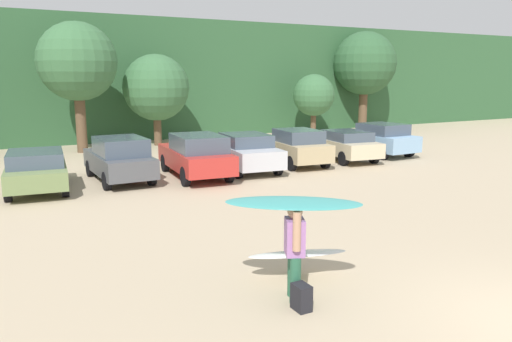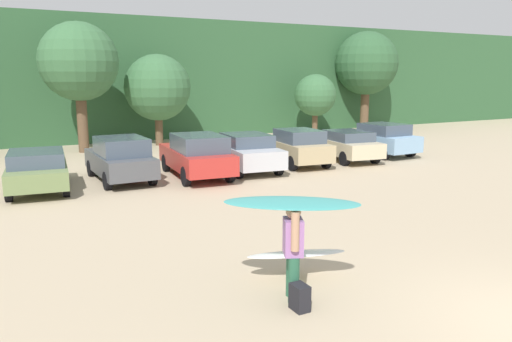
{
  "view_description": "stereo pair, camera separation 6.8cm",
  "coord_description": "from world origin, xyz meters",
  "px_view_note": "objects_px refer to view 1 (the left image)",
  "views": [
    {
      "loc": [
        -7.54,
        -4.28,
        3.89
      ],
      "look_at": [
        -1.03,
        7.76,
        1.31
      ],
      "focal_mm": 35.42,
      "sensor_mm": 36.0,
      "label": 1
    },
    {
      "loc": [
        -7.48,
        -4.31,
        3.89
      ],
      "look_at": [
        -1.03,
        7.76,
        1.31
      ],
      "focal_mm": 35.42,
      "sensor_mm": 36.0,
      "label": 2
    }
  ],
  "objects_px": {
    "parked_car_red": "(196,155)",
    "parked_car_sky_blue": "(377,139)",
    "parked_car_silver": "(246,152)",
    "person_adult": "(295,246)",
    "surfboard_white": "(298,254)",
    "person_child": "(295,247)",
    "surfboard_teal": "(293,203)",
    "parked_car_dark_gray": "(120,159)",
    "parked_car_olive_green": "(36,169)",
    "parked_car_tan": "(296,147)",
    "backpack_dropped": "(301,297)",
    "parked_car_champagne": "(343,144)"
  },
  "relations": [
    {
      "from": "parked_car_red",
      "to": "parked_car_sky_blue",
      "type": "distance_m",
      "value": 10.11
    },
    {
      "from": "parked_car_silver",
      "to": "person_adult",
      "type": "relative_size",
      "value": 2.51
    },
    {
      "from": "parked_car_red",
      "to": "surfboard_white",
      "type": "height_order",
      "value": "parked_car_red"
    },
    {
      "from": "person_child",
      "to": "surfboard_white",
      "type": "xyz_separation_m",
      "value": [
        0.0,
        -0.09,
        -0.1
      ]
    },
    {
      "from": "surfboard_teal",
      "to": "parked_car_dark_gray",
      "type": "bearing_deg",
      "value": -55.2
    },
    {
      "from": "parked_car_olive_green",
      "to": "parked_car_tan",
      "type": "xyz_separation_m",
      "value": [
        10.59,
        0.09,
        0.07
      ]
    },
    {
      "from": "person_adult",
      "to": "person_child",
      "type": "distance_m",
      "value": 1.09
    },
    {
      "from": "surfboard_teal",
      "to": "parked_car_sky_blue",
      "type": "bearing_deg",
      "value": -102.73
    },
    {
      "from": "parked_car_tan",
      "to": "parked_car_sky_blue",
      "type": "distance_m",
      "value": 5.18
    },
    {
      "from": "parked_car_red",
      "to": "person_child",
      "type": "bearing_deg",
      "value": 173.88
    },
    {
      "from": "parked_car_sky_blue",
      "to": "surfboard_teal",
      "type": "height_order",
      "value": "surfboard_teal"
    },
    {
      "from": "backpack_dropped",
      "to": "person_adult",
      "type": "bearing_deg",
      "value": 74.09
    },
    {
      "from": "parked_car_sky_blue",
      "to": "surfboard_teal",
      "type": "xyz_separation_m",
      "value": [
        -12.62,
        -12.01,
        0.92
      ]
    },
    {
      "from": "surfboard_teal",
      "to": "parked_car_silver",
      "type": "bearing_deg",
      "value": -79.71
    },
    {
      "from": "parked_car_dark_gray",
      "to": "parked_car_silver",
      "type": "height_order",
      "value": "parked_car_dark_gray"
    },
    {
      "from": "backpack_dropped",
      "to": "parked_car_olive_green",
      "type": "bearing_deg",
      "value": 104.17
    },
    {
      "from": "parked_car_red",
      "to": "backpack_dropped",
      "type": "distance_m",
      "value": 11.8
    },
    {
      "from": "parked_car_dark_gray",
      "to": "backpack_dropped",
      "type": "xyz_separation_m",
      "value": [
        0.1,
        -12.13,
        -0.63
      ]
    },
    {
      "from": "parked_car_silver",
      "to": "parked_car_tan",
      "type": "relative_size",
      "value": 1.06
    },
    {
      "from": "parked_car_red",
      "to": "surfboard_teal",
      "type": "distance_m",
      "value": 11.32
    },
    {
      "from": "parked_car_olive_green",
      "to": "parked_car_red",
      "type": "xyz_separation_m",
      "value": [
        5.68,
        -0.4,
        0.13
      ]
    },
    {
      "from": "parked_car_silver",
      "to": "parked_car_sky_blue",
      "type": "height_order",
      "value": "parked_car_sky_blue"
    },
    {
      "from": "parked_car_sky_blue",
      "to": "surfboard_teal",
      "type": "bearing_deg",
      "value": 131.59
    },
    {
      "from": "parked_car_sky_blue",
      "to": "backpack_dropped",
      "type": "distance_m",
      "value": 17.85
    },
    {
      "from": "parked_car_champagne",
      "to": "person_adult",
      "type": "bearing_deg",
      "value": 145.69
    },
    {
      "from": "parked_car_olive_green",
      "to": "surfboard_white",
      "type": "bearing_deg",
      "value": -155.09
    },
    {
      "from": "parked_car_silver",
      "to": "surfboard_white",
      "type": "xyz_separation_m",
      "value": [
        -4.31,
        -10.58,
        -0.32
      ]
    },
    {
      "from": "parked_car_dark_gray",
      "to": "backpack_dropped",
      "type": "distance_m",
      "value": 12.15
    },
    {
      "from": "parked_car_olive_green",
      "to": "person_adult",
      "type": "relative_size",
      "value": 2.57
    },
    {
      "from": "parked_car_olive_green",
      "to": "parked_car_champagne",
      "type": "height_order",
      "value": "same"
    },
    {
      "from": "surfboard_teal",
      "to": "parked_car_tan",
      "type": "bearing_deg",
      "value": -89.35
    },
    {
      "from": "parked_car_red",
      "to": "surfboard_white",
      "type": "bearing_deg",
      "value": 173.98
    },
    {
      "from": "parked_car_olive_green",
      "to": "backpack_dropped",
      "type": "bearing_deg",
      "value": -159.95
    },
    {
      "from": "person_child",
      "to": "parked_car_olive_green",
      "type": "bearing_deg",
      "value": -46.45
    },
    {
      "from": "parked_car_dark_gray",
      "to": "parked_car_champagne",
      "type": "height_order",
      "value": "parked_car_dark_gray"
    },
    {
      "from": "parked_car_red",
      "to": "parked_car_silver",
      "type": "bearing_deg",
      "value": -77.94
    },
    {
      "from": "parked_car_olive_green",
      "to": "person_child",
      "type": "distance_m",
      "value": 11.22
    },
    {
      "from": "parked_car_champagne",
      "to": "person_adult",
      "type": "xyz_separation_m",
      "value": [
        -10.18,
        -11.63,
        0.23
      ]
    },
    {
      "from": "parked_car_champagne",
      "to": "surfboard_white",
      "type": "bearing_deg",
      "value": 145.4
    },
    {
      "from": "parked_car_red",
      "to": "parked_car_silver",
      "type": "relative_size",
      "value": 1.11
    },
    {
      "from": "person_adult",
      "to": "surfboard_teal",
      "type": "relative_size",
      "value": 0.74
    },
    {
      "from": "parked_car_tan",
      "to": "surfboard_white",
      "type": "xyz_separation_m",
      "value": [
        -6.9,
        -10.78,
        -0.33
      ]
    },
    {
      "from": "parked_car_silver",
      "to": "parked_car_sky_blue",
      "type": "xyz_separation_m",
      "value": [
        7.74,
        0.73,
        0.01
      ]
    },
    {
      "from": "parked_car_tan",
      "to": "backpack_dropped",
      "type": "distance_m",
      "value": 14.18
    },
    {
      "from": "parked_car_sky_blue",
      "to": "parked_car_red",
      "type": "bearing_deg",
      "value": 93.81
    },
    {
      "from": "parked_car_tan",
      "to": "parked_car_olive_green",
      "type": "bearing_deg",
      "value": 96.37
    },
    {
      "from": "parked_car_champagne",
      "to": "surfboard_teal",
      "type": "relative_size",
      "value": 1.93
    },
    {
      "from": "parked_car_sky_blue",
      "to": "surfboard_white",
      "type": "bearing_deg",
      "value": 131.2
    },
    {
      "from": "parked_car_olive_green",
      "to": "person_child",
      "type": "bearing_deg",
      "value": -154.94
    },
    {
      "from": "person_child",
      "to": "surfboard_white",
      "type": "height_order",
      "value": "person_child"
    }
  ]
}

